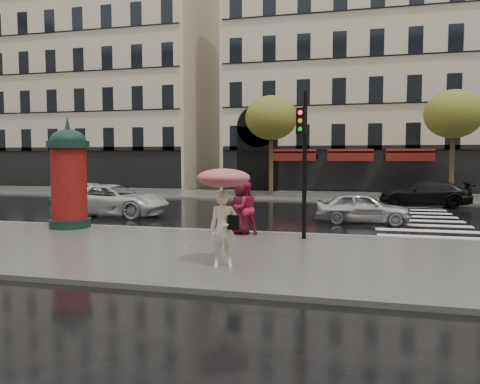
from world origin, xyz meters
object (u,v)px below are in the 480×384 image
(man_burgundy, at_px, (241,208))
(car_white, at_px, (113,200))
(car_silver, at_px, (363,208))
(car_black, at_px, (424,194))
(car_far_silver, at_px, (81,192))
(woman_red, at_px, (245,208))
(traffic_light, at_px, (304,150))
(morris_column, at_px, (69,175))
(woman_umbrella, at_px, (224,200))

(man_burgundy, height_order, car_white, man_burgundy)
(car_silver, relative_size, car_black, 0.78)
(car_far_silver, bearing_deg, woman_red, 54.07)
(woman_red, distance_m, car_silver, 5.78)
(car_black, bearing_deg, man_burgundy, -30.18)
(traffic_light, bearing_deg, car_far_silver, 145.32)
(woman_red, bearing_deg, car_black, -152.03)
(woman_red, relative_size, car_silver, 0.47)
(man_burgundy, height_order, morris_column, morris_column)
(traffic_light, xyz_separation_m, car_white, (-9.00, 4.61, -2.13))
(woman_umbrella, bearing_deg, man_burgundy, 99.01)
(man_burgundy, distance_m, car_black, 13.94)
(morris_column, height_order, traffic_light, traffic_light)
(woman_red, height_order, car_far_silver, woman_red)
(woman_umbrella, bearing_deg, car_black, 68.67)
(car_silver, height_order, car_white, car_white)
(woman_red, height_order, car_silver, woman_red)
(man_burgundy, relative_size, morris_column, 0.43)
(woman_umbrella, bearing_deg, morris_column, 147.38)
(car_silver, xyz_separation_m, car_black, (3.28, 7.57, 0.06))
(woman_red, bearing_deg, car_white, -61.84)
(car_silver, xyz_separation_m, car_white, (-10.84, -0.24, 0.08))
(woman_red, bearing_deg, man_burgundy, -31.56)
(car_silver, bearing_deg, car_white, 90.60)
(woman_red, distance_m, man_burgundy, 0.14)
(woman_red, relative_size, man_burgundy, 1.01)
(woman_umbrella, xyz_separation_m, morris_column, (-7.04, 4.51, 0.35))
(morris_column, xyz_separation_m, car_far_silver, (-5.49, 9.18, -1.38))
(man_burgundy, bearing_deg, morris_column, 14.42)
(traffic_light, distance_m, car_white, 10.34)
(man_burgundy, relative_size, car_white, 0.34)
(woman_umbrella, bearing_deg, car_white, 131.38)
(man_burgundy, bearing_deg, car_far_silver, -23.81)
(woman_red, distance_m, car_black, 13.87)
(man_burgundy, bearing_deg, woman_red, -166.11)
(car_far_silver, bearing_deg, car_black, 99.91)
(man_burgundy, distance_m, traffic_light, 2.82)
(morris_column, height_order, car_black, morris_column)
(woman_red, bearing_deg, car_silver, -162.18)
(traffic_light, bearing_deg, car_black, 67.64)
(woman_umbrella, xyz_separation_m, car_silver, (3.17, 8.94, -1.03))
(woman_red, distance_m, traffic_light, 2.72)
(morris_column, distance_m, car_white, 4.44)
(woman_umbrella, distance_m, car_far_silver, 18.59)
(car_far_silver, bearing_deg, car_silver, 74.63)
(woman_umbrella, height_order, morris_column, morris_column)
(morris_column, relative_size, car_black, 0.84)
(car_far_silver, bearing_deg, man_burgundy, 53.75)
(woman_red, xyz_separation_m, traffic_light, (1.92, -0.47, 1.86))
(car_white, bearing_deg, morris_column, -171.28)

